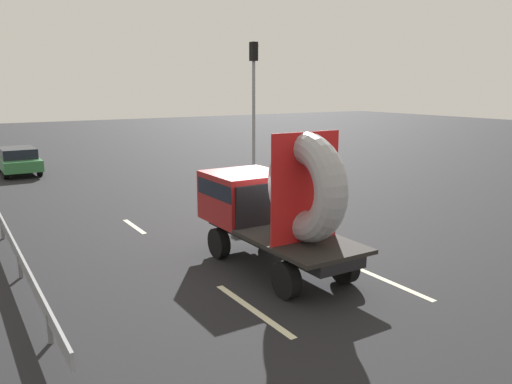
{
  "coord_description": "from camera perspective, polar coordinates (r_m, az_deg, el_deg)",
  "views": [
    {
      "loc": [
        -7.35,
        -10.87,
        4.66
      ],
      "look_at": [
        -0.31,
        0.38,
        1.86
      ],
      "focal_mm": 35.49,
      "sensor_mm": 36.0,
      "label": 1
    }
  ],
  "objects": [
    {
      "name": "ground_plane",
      "position": [
        13.93,
        1.94,
        -7.64
      ],
      "size": [
        120.0,
        120.0,
        0.0
      ],
      "primitive_type": "plane",
      "color": "black"
    },
    {
      "name": "flatbed_truck",
      "position": [
        13.02,
        1.63,
        -1.09
      ],
      "size": [
        2.02,
        5.14,
        3.64
      ],
      "color": "black",
      "rests_on": "ground_plane"
    },
    {
      "name": "distant_sedan",
      "position": [
        29.98,
        -25.22,
        3.31
      ],
      "size": [
        1.86,
        4.33,
        1.41
      ],
      "color": "black",
      "rests_on": "ground_plane"
    },
    {
      "name": "traffic_light",
      "position": [
        25.54,
        -0.25,
        11.15
      ],
      "size": [
        0.42,
        0.36,
        6.73
      ],
      "color": "gray",
      "rests_on": "ground_plane"
    },
    {
      "name": "guardrail",
      "position": [
        15.63,
        -26.02,
        -4.65
      ],
      "size": [
        0.1,
        15.29,
        0.71
      ],
      "color": "gray",
      "rests_on": "ground_plane"
    },
    {
      "name": "lane_dash_left_near",
      "position": [
        11.02,
        -0.4,
        -13.08
      ],
      "size": [
        0.16,
        3.0,
        0.01
      ],
      "primitive_type": "cube",
      "rotation": [
        0.0,
        0.0,
        1.57
      ],
      "color": "beige",
      "rests_on": "ground_plane"
    },
    {
      "name": "lane_dash_left_far",
      "position": [
        17.57,
        -13.55,
        -3.79
      ],
      "size": [
        0.16,
        2.01,
        0.01
      ],
      "primitive_type": "cube",
      "rotation": [
        0.0,
        0.0,
        1.57
      ],
      "color": "beige",
      "rests_on": "ground_plane"
    },
    {
      "name": "lane_dash_right_near",
      "position": [
        12.94,
        14.27,
        -9.56
      ],
      "size": [
        0.16,
        2.99,
        0.01
      ],
      "primitive_type": "cube",
      "rotation": [
        0.0,
        0.0,
        1.57
      ],
      "color": "beige",
      "rests_on": "ground_plane"
    },
    {
      "name": "lane_dash_right_far",
      "position": [
        18.72,
        -2.74,
        -2.49
      ],
      "size": [
        0.16,
        2.8,
        0.01
      ],
      "primitive_type": "cube",
      "rotation": [
        0.0,
        0.0,
        1.57
      ],
      "color": "beige",
      "rests_on": "ground_plane"
    }
  ]
}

